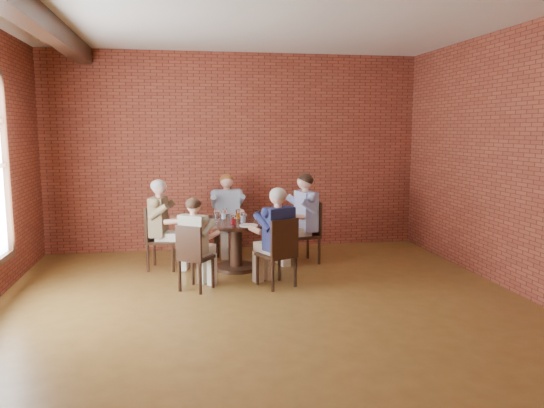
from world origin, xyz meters
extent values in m
plane|color=brown|center=(0.00, 0.00, 0.00)|extent=(7.00, 7.00, 0.00)
plane|color=silver|center=(0.00, 0.00, 3.40)|extent=(7.00, 7.00, 0.00)
plane|color=brown|center=(0.00, 3.50, 1.70)|extent=(7.00, 0.00, 7.00)
plane|color=brown|center=(0.00, -3.50, 1.70)|extent=(7.00, 0.00, 7.00)
plane|color=brown|center=(3.25, 0.00, 1.70)|extent=(0.00, 7.00, 7.00)
cube|color=black|center=(-2.45, 0.00, 3.27)|extent=(0.22, 6.90, 0.26)
cube|color=black|center=(-3.17, 1.44, 1.65)|extent=(0.10, 0.08, 2.20)
cylinder|color=black|center=(-0.17, 2.00, 0.03)|extent=(0.64, 0.64, 0.06)
cylinder|color=black|center=(-0.17, 2.00, 0.35)|extent=(0.18, 0.18, 0.64)
cylinder|color=#331B12|center=(-0.17, 2.00, 0.72)|extent=(1.28, 1.28, 0.05)
cube|color=black|center=(0.90, 2.23, 0.43)|extent=(0.55, 0.55, 0.04)
cube|color=black|center=(1.11, 2.28, 0.71)|extent=(0.14, 0.46, 0.53)
cylinder|color=black|center=(0.66, 2.39, 0.21)|extent=(0.04, 0.04, 0.41)
cylinder|color=black|center=(0.75, 2.00, 0.21)|extent=(0.04, 0.04, 0.41)
cylinder|color=black|center=(1.05, 2.47, 0.21)|extent=(0.04, 0.04, 0.41)
cylinder|color=black|center=(1.14, 2.08, 0.21)|extent=(0.04, 0.04, 0.41)
cube|color=black|center=(-0.21, 2.99, 0.43)|extent=(0.45, 0.45, 0.04)
cube|color=black|center=(-0.22, 3.18, 0.70)|extent=(0.44, 0.06, 0.50)
cylinder|color=black|center=(-0.39, 2.79, 0.21)|extent=(0.04, 0.04, 0.41)
cylinder|color=black|center=(-0.01, 2.81, 0.21)|extent=(0.04, 0.04, 0.41)
cylinder|color=black|center=(-0.40, 3.17, 0.21)|extent=(0.04, 0.04, 0.41)
cylinder|color=black|center=(-0.03, 3.18, 0.21)|extent=(0.04, 0.04, 0.41)
cube|color=black|center=(-1.25, 2.23, 0.43)|extent=(0.52, 0.52, 0.04)
cube|color=black|center=(-1.44, 2.27, 0.70)|extent=(0.13, 0.43, 0.50)
cylinder|color=black|center=(-1.11, 2.01, 0.21)|extent=(0.04, 0.04, 0.41)
cylinder|color=black|center=(-1.03, 2.37, 0.21)|extent=(0.04, 0.04, 0.41)
cylinder|color=black|center=(-1.47, 2.08, 0.21)|extent=(0.04, 0.04, 0.41)
cylinder|color=black|center=(-1.39, 2.45, 0.21)|extent=(0.04, 0.04, 0.41)
cube|color=black|center=(-0.79, 1.08, 0.43)|extent=(0.52, 0.52, 0.04)
cube|color=black|center=(-0.89, 0.94, 0.66)|extent=(0.33, 0.24, 0.43)
cylinder|color=black|center=(-0.58, 1.12, 0.21)|extent=(0.04, 0.04, 0.41)
cylinder|color=black|center=(-0.84, 1.30, 0.21)|extent=(0.04, 0.04, 0.41)
cylinder|color=black|center=(-0.75, 0.86, 0.21)|extent=(0.04, 0.04, 0.41)
cylinder|color=black|center=(-1.01, 1.04, 0.21)|extent=(0.04, 0.04, 0.41)
cube|color=black|center=(0.27, 1.06, 0.43)|extent=(0.57, 0.57, 0.04)
cube|color=black|center=(0.35, 0.88, 0.69)|extent=(0.40, 0.22, 0.49)
cylinder|color=black|center=(0.36, 1.30, 0.21)|extent=(0.04, 0.04, 0.41)
cylinder|color=black|center=(0.03, 1.15, 0.21)|extent=(0.04, 0.04, 0.41)
cylinder|color=black|center=(0.51, 0.97, 0.21)|extent=(0.04, 0.04, 0.41)
cylinder|color=black|center=(0.18, 0.82, 0.21)|extent=(0.04, 0.04, 0.41)
cylinder|color=white|center=(0.28, 2.08, 0.76)|extent=(0.26, 0.26, 0.01)
cylinder|color=white|center=(-0.08, 2.44, 0.76)|extent=(0.26, 0.26, 0.01)
cylinder|color=white|center=(-0.57, 2.00, 0.76)|extent=(0.26, 0.26, 0.01)
cylinder|color=white|center=(-0.04, 1.52, 0.76)|extent=(0.26, 0.26, 0.01)
cylinder|color=white|center=(0.14, 1.99, 0.82)|extent=(0.07, 0.07, 0.14)
cylinder|color=white|center=(-0.12, 2.14, 0.82)|extent=(0.07, 0.07, 0.14)
cylinder|color=white|center=(-0.30, 2.33, 0.82)|extent=(0.07, 0.07, 0.14)
cylinder|color=white|center=(-0.34, 2.16, 0.82)|extent=(0.07, 0.07, 0.14)
cylinder|color=white|center=(-0.45, 1.93, 0.82)|extent=(0.07, 0.07, 0.14)
cylinder|color=white|center=(-0.25, 1.63, 0.82)|extent=(0.07, 0.07, 0.14)
cylinder|color=white|center=(-0.08, 1.85, 0.82)|extent=(0.07, 0.07, 0.14)
cube|color=black|center=(0.02, 1.64, 0.75)|extent=(0.10, 0.15, 0.01)
camera|label=1|loc=(-0.98, -5.75, 2.10)|focal=35.00mm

